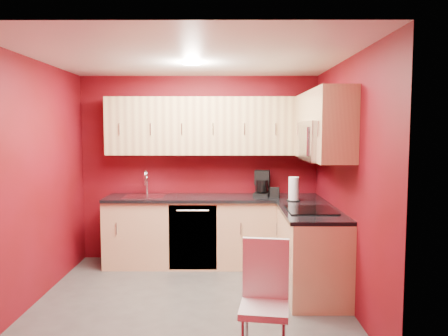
{
  "coord_description": "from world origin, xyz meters",
  "views": [
    {
      "loc": [
        0.36,
        -4.45,
        1.78
      ],
      "look_at": [
        0.34,
        0.55,
        1.34
      ],
      "focal_mm": 35.0,
      "sensor_mm": 36.0,
      "label": 1
    }
  ],
  "objects_px": {
    "sink": "(145,194)",
    "coffee_maker": "(261,183)",
    "dining_chair": "(264,302)",
    "napkin_holder": "(275,193)",
    "paper_towel": "(294,189)",
    "microwave": "(323,141)"
  },
  "relations": [
    {
      "from": "coffee_maker",
      "to": "paper_towel",
      "type": "distance_m",
      "value": 0.57
    },
    {
      "from": "sink",
      "to": "coffee_maker",
      "type": "relative_size",
      "value": 1.59
    },
    {
      "from": "napkin_holder",
      "to": "paper_towel",
      "type": "height_order",
      "value": "paper_towel"
    },
    {
      "from": "napkin_holder",
      "to": "dining_chair",
      "type": "distance_m",
      "value": 2.39
    },
    {
      "from": "napkin_holder",
      "to": "paper_towel",
      "type": "relative_size",
      "value": 0.43
    },
    {
      "from": "microwave",
      "to": "paper_towel",
      "type": "distance_m",
      "value": 0.91
    },
    {
      "from": "sink",
      "to": "paper_towel",
      "type": "height_order",
      "value": "sink"
    },
    {
      "from": "napkin_holder",
      "to": "dining_chair",
      "type": "height_order",
      "value": "napkin_holder"
    },
    {
      "from": "microwave",
      "to": "napkin_holder",
      "type": "distance_m",
      "value": 1.21
    },
    {
      "from": "coffee_maker",
      "to": "napkin_holder",
      "type": "bearing_deg",
      "value": -36.78
    },
    {
      "from": "paper_towel",
      "to": "coffee_maker",
      "type": "bearing_deg",
      "value": 129.18
    },
    {
      "from": "coffee_maker",
      "to": "dining_chair",
      "type": "height_order",
      "value": "coffee_maker"
    },
    {
      "from": "sink",
      "to": "microwave",
      "type": "bearing_deg",
      "value": -25.6
    },
    {
      "from": "sink",
      "to": "paper_towel",
      "type": "bearing_deg",
      "value": -10.56
    },
    {
      "from": "sink",
      "to": "napkin_holder",
      "type": "height_order",
      "value": "sink"
    },
    {
      "from": "sink",
      "to": "dining_chair",
      "type": "distance_m",
      "value": 2.8
    },
    {
      "from": "napkin_holder",
      "to": "sink",
      "type": "bearing_deg",
      "value": 176.82
    },
    {
      "from": "microwave",
      "to": "sink",
      "type": "bearing_deg",
      "value": 154.4
    },
    {
      "from": "sink",
      "to": "napkin_holder",
      "type": "distance_m",
      "value": 1.69
    },
    {
      "from": "coffee_maker",
      "to": "napkin_holder",
      "type": "xyz_separation_m",
      "value": [
        0.16,
        -0.18,
        -0.1
      ]
    },
    {
      "from": "sink",
      "to": "dining_chair",
      "type": "relative_size",
      "value": 0.57
    },
    {
      "from": "coffee_maker",
      "to": "napkin_holder",
      "type": "height_order",
      "value": "coffee_maker"
    }
  ]
}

